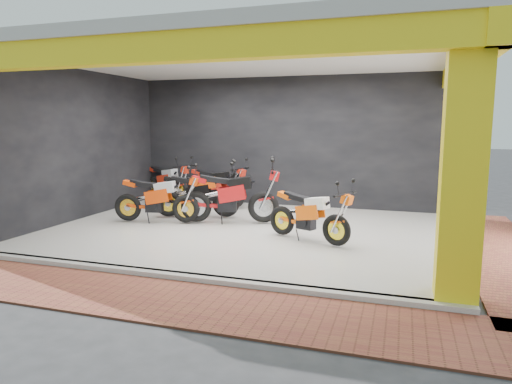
% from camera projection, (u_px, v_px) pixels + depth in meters
% --- Properties ---
extents(ground, '(80.00, 80.00, 0.00)m').
position_uv_depth(ground, '(207.00, 260.00, 7.65)').
color(ground, '#2D2D30').
rests_on(ground, ground).
extents(showroom_floor, '(8.00, 6.00, 0.10)m').
position_uv_depth(showroom_floor, '(246.00, 231.00, 9.52)').
color(showroom_floor, white).
rests_on(showroom_floor, ground).
extents(showroom_ceiling, '(8.40, 6.40, 0.20)m').
position_uv_depth(showroom_ceiling, '(246.00, 56.00, 9.00)').
color(showroom_ceiling, beige).
rests_on(showroom_ceiling, corner_column).
extents(back_wall, '(8.20, 0.20, 3.50)m').
position_uv_depth(back_wall, '(284.00, 144.00, 12.19)').
color(back_wall, black).
rests_on(back_wall, ground).
extents(left_wall, '(0.20, 6.20, 3.50)m').
position_uv_depth(left_wall, '(78.00, 147.00, 10.52)').
color(left_wall, black).
rests_on(left_wall, ground).
extents(corner_column, '(0.50, 0.50, 3.50)m').
position_uv_depth(corner_column, '(463.00, 167.00, 5.54)').
color(corner_column, yellow).
rests_on(corner_column, ground).
extents(header_beam_front, '(8.40, 0.30, 0.40)m').
position_uv_depth(header_beam_front, '(174.00, 47.00, 6.22)').
color(header_beam_front, yellow).
rests_on(header_beam_front, corner_column).
extents(header_beam_right, '(0.30, 6.40, 0.40)m').
position_uv_depth(header_beam_right, '(466.00, 63.00, 7.83)').
color(header_beam_right, yellow).
rests_on(header_beam_right, corner_column).
extents(floor_kerb, '(8.00, 0.20, 0.10)m').
position_uv_depth(floor_kerb, '(179.00, 277.00, 6.68)').
color(floor_kerb, white).
rests_on(floor_kerb, ground).
extents(paver_front, '(9.00, 1.40, 0.03)m').
position_uv_depth(paver_front, '(151.00, 298.00, 5.95)').
color(paver_front, brown).
rests_on(paver_front, ground).
extents(paver_right, '(1.40, 7.00, 0.03)m').
position_uv_depth(paver_right, '(502.00, 252.00, 8.07)').
color(paver_right, brown).
rests_on(paver_right, ground).
extents(moto_hero, '(2.02, 1.42, 1.16)m').
position_uv_depth(moto_hero, '(337.00, 215.00, 8.03)').
color(moto_hero, '#FF5E0A').
rests_on(moto_hero, showroom_floor).
extents(moto_row_a, '(2.15, 1.12, 1.25)m').
position_uv_depth(moto_row_a, '(185.00, 195.00, 9.94)').
color(moto_row_a, '#E23F09').
rests_on(moto_row_a, showroom_floor).
extents(moto_row_b, '(2.44, 1.45, 1.40)m').
position_uv_depth(moto_row_b, '(264.00, 192.00, 9.91)').
color(moto_row_b, '#B51314').
rests_on(moto_row_b, showroom_floor).
extents(moto_row_c, '(2.22, 1.30, 1.28)m').
position_uv_depth(moto_row_c, '(226.00, 191.00, 10.53)').
color(moto_row_c, black).
rests_on(moto_row_c, showroom_floor).
extents(moto_row_d, '(2.18, 1.28, 1.25)m').
position_uv_depth(moto_row_d, '(235.00, 184.00, 11.73)').
color(moto_row_d, '#B32113').
rests_on(moto_row_d, showroom_floor).
extents(moto_row_e, '(2.16, 1.46, 1.24)m').
position_uv_depth(moto_row_e, '(180.00, 180.00, 12.63)').
color(moto_row_e, red).
rests_on(moto_row_e, showroom_floor).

